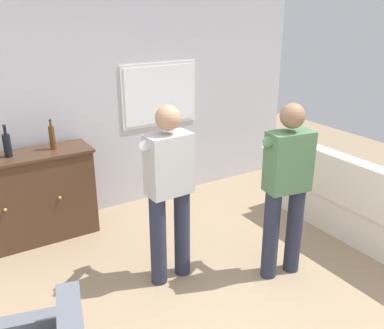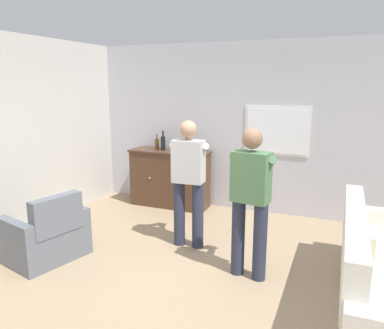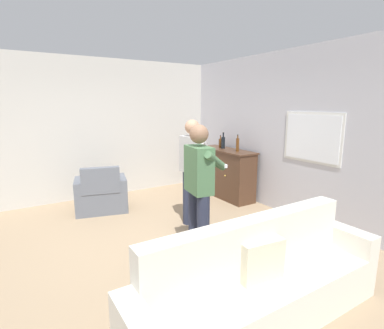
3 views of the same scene
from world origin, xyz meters
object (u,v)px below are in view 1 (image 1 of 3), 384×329
Objects in this scene: person_standing_right at (286,184)px; person_standing_left at (169,187)px; couch at (375,216)px; sideboard_cabinet at (29,198)px; bottle_spirits_clear at (52,137)px; bottle_liquor_amber at (7,145)px.

person_standing_left is at bearing 152.25° from person_standing_right.
couch is 1.80× the size of sideboard_cabinet.
person_standing_left reaches higher than bottle_spirits_clear.
person_standing_left reaches higher than sideboard_cabinet.
bottle_liquor_amber is at bearing 174.49° from sideboard_cabinet.
couch is 7.67× the size of bottle_spirits_clear.
couch is 3.72m from sideboard_cabinet.
bottle_spirits_clear is 2.48m from person_standing_right.
couch is at bearing -32.55° from bottle_liquor_amber.
person_standing_left is (0.63, -1.42, -0.19)m from bottle_spirits_clear.
bottle_spirits_clear reaches higher than couch.
bottle_spirits_clear is 0.20× the size of person_standing_right.
person_standing_left is (1.08, -1.42, -0.19)m from bottle_liquor_amber.
person_standing_right reaches higher than bottle_spirits_clear.
person_standing_right is at bearing -45.13° from sideboard_cabinet.
couch is 2.31m from person_standing_left.
bottle_liquor_amber reaches higher than bottle_spirits_clear.
bottle_spirits_clear reaches higher than sideboard_cabinet.
person_standing_left reaches higher than bottle_liquor_amber.
person_standing_left is at bearing -55.86° from sideboard_cabinet.
couch is 3.54m from bottle_spirits_clear.
sideboard_cabinet is at bearing -5.51° from bottle_liquor_amber.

